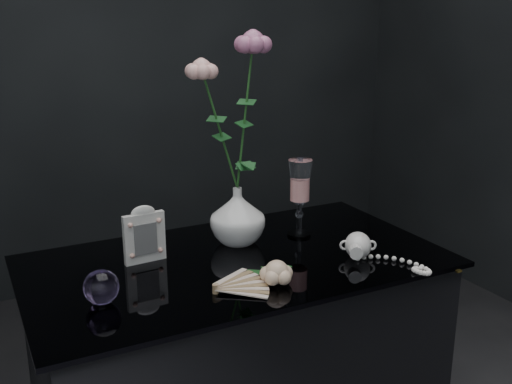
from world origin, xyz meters
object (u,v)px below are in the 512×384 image
vase (238,216)px  paperweight (101,287)px  loose_rose (277,272)px  wine_glass (300,198)px  picture_frame (144,234)px  pearl_jar (358,244)px

vase → paperweight: 0.46m
vase → loose_rose: vase is taller
wine_glass → picture_frame: (-0.44, 0.01, -0.03)m
pearl_jar → loose_rose: bearing=-141.6°
vase → paperweight: bearing=-155.0°
picture_frame → paperweight: picture_frame is taller
paperweight → pearl_jar: size_ratio=0.31×
vase → wine_glass: wine_glass is taller
picture_frame → paperweight: bearing=-133.9°
wine_glass → pearl_jar: (0.05, -0.21, -0.07)m
pearl_jar → wine_glass: bearing=131.9°
picture_frame → wine_glass: bearing=-5.5°
picture_frame → pearl_jar: 0.54m
vase → pearl_jar: size_ratio=0.64×
vase → wine_glass: size_ratio=0.71×
paperweight → pearl_jar: bearing=-3.2°
picture_frame → paperweight: 0.24m
vase → paperweight: size_ratio=2.04×
wine_glass → pearl_jar: bearing=-76.0°
vase → pearl_jar: bearing=-44.8°
paperweight → loose_rose: 0.39m
vase → loose_rose: 0.28m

